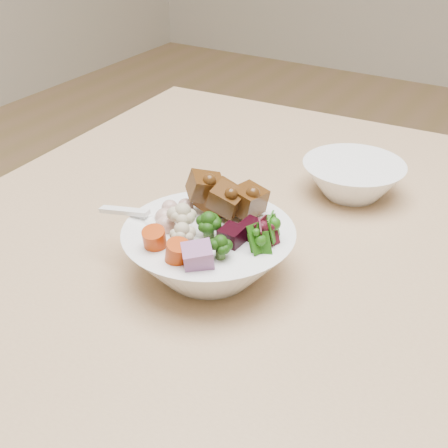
% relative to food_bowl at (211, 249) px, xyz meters
% --- Properties ---
extents(food_bowl, '(0.19, 0.19, 0.10)m').
position_rel_food_bowl_xyz_m(food_bowl, '(0.00, 0.00, 0.00)').
color(food_bowl, white).
rests_on(food_bowl, dining_table).
extents(soup_spoon, '(0.09, 0.03, 0.02)m').
position_rel_food_bowl_xyz_m(soup_spoon, '(-0.07, -0.02, 0.02)').
color(soup_spoon, white).
rests_on(soup_spoon, food_bowl).
extents(side_bowl, '(0.14, 0.14, 0.05)m').
position_rel_food_bowl_xyz_m(side_bowl, '(0.07, 0.26, -0.01)').
color(side_bowl, white).
rests_on(side_bowl, dining_table).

